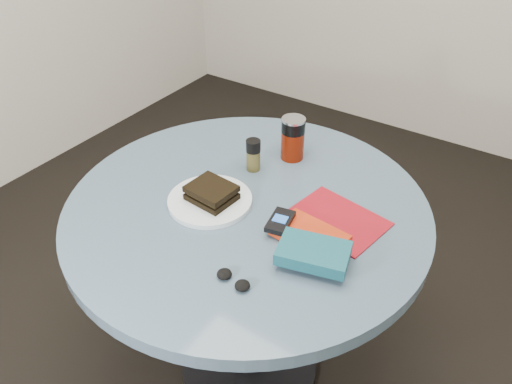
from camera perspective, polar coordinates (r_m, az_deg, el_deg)
The scene contains 11 objects.
ground at distance 1.92m, azimuth -0.79°, elevation -19.21°, with size 4.00×4.00×0.00m, color black.
table at distance 1.48m, azimuth -0.98°, elevation -6.28°, with size 1.00×1.00×0.75m.
plate at distance 1.37m, azimuth -5.28°, elevation -0.98°, with size 0.23×0.23×0.01m, color white.
sandwich at distance 1.35m, azimuth -5.10°, elevation -0.07°, with size 0.13×0.11×0.04m.
soda_can at distance 1.53m, azimuth 4.22°, elevation 6.13°, with size 0.08×0.08×0.14m.
pepper_grinder at distance 1.48m, azimuth -0.31°, elevation 4.27°, with size 0.05×0.05×0.10m.
magazine at distance 1.33m, azimuth 9.22°, elevation -3.13°, with size 0.24×0.18×0.00m, color maroon.
red_book at distance 1.26m, azimuth 6.17°, elevation -4.92°, with size 0.18×0.12×0.01m, color #AC290D.
novel at distance 1.18m, azimuth 6.59°, elevation -6.94°, with size 0.16×0.11×0.03m, color #114653.
mp3_player at distance 1.27m, azimuth 2.78°, elevation -3.36°, with size 0.07×0.10×0.02m.
headphones at distance 1.14m, azimuth -2.62°, elevation -9.99°, with size 0.09×0.05×0.02m.
Camera 1 is at (0.62, -0.89, 1.59)m, focal length 35.00 mm.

